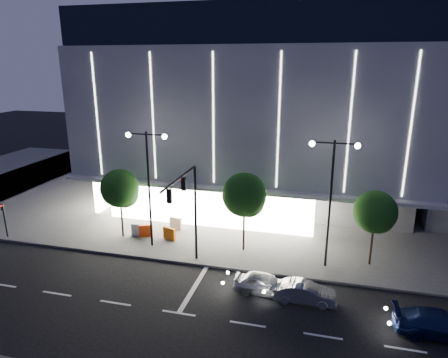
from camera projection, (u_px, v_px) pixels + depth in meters
The scene contains 17 objects.
ground at pixel (157, 294), 24.59m from camera, with size 160.00×160.00×0.00m, color black.
sidewalk_museum at pixel (282, 186), 45.68m from camera, with size 70.00×40.00×0.15m, color #474747.
museum at pixel (265, 106), 42.00m from camera, with size 30.00×25.80×18.00m.
traffic_mast at pixel (188, 201), 26.04m from camera, with size 0.33×5.89×7.07m.
street_lamp_west at pixel (148, 173), 29.20m from camera, with size 3.16×0.36×9.00m.
street_lamp_east at pixel (331, 186), 26.10m from camera, with size 3.16×0.36×9.00m.
ped_signal_far at pixel (4, 217), 31.82m from camera, with size 0.22×0.24×3.00m.
tree_left at pixel (120, 190), 31.40m from camera, with size 3.02×3.02×5.72m.
tree_mid at pixel (245, 197), 28.93m from camera, with size 3.25×3.25×6.15m.
tree_right at pixel (375, 214), 26.91m from camera, with size 2.91×2.91×5.51m.
car_lead at pixel (264, 284), 24.54m from camera, with size 1.53×3.79×1.29m, color #9FA1A6.
car_second at pixel (305, 292), 23.66m from camera, with size 1.29×3.70×1.22m, color #9C9FA3.
car_third at pixel (440, 324), 20.71m from camera, with size 1.88×4.62×1.34m, color #15204E.
barrier_a at pixel (169, 234), 31.69m from camera, with size 1.10×0.25×1.00m, color #D25B0B.
barrier_b at pixel (138, 230), 32.44m from camera, with size 1.10×0.25×1.00m, color white.
barrier_c at pixel (146, 231), 32.22m from camera, with size 1.10×0.25×1.00m, color #FF490E.
barrier_d at pixel (176, 223), 33.72m from camera, with size 1.10×0.25×1.00m, color #B9B9B9.
Camera 1 is at (9.39, -19.88, 13.74)m, focal length 32.00 mm.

